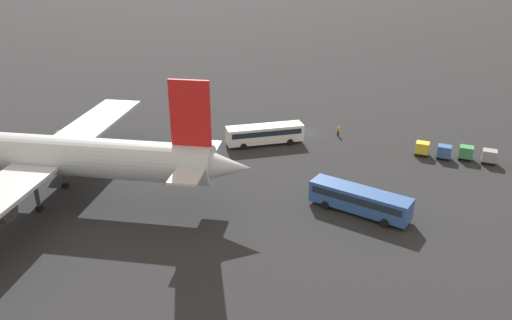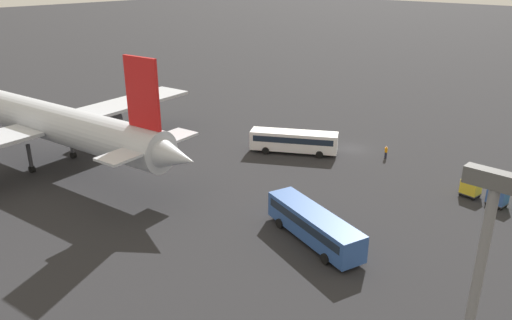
{
  "view_description": "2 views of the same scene",
  "coord_description": "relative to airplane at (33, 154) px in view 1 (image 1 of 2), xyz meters",
  "views": [
    {
      "loc": [
        -13.99,
        77.49,
        29.81
      ],
      "look_at": [
        3.06,
        19.45,
        2.83
      ],
      "focal_mm": 35.0,
      "sensor_mm": 36.0,
      "label": 1
    },
    {
      "loc": [
        -35.25,
        59.02,
        24.63
      ],
      "look_at": [
        1.23,
        19.21,
        3.47
      ],
      "focal_mm": 35.0,
      "sensor_mm": 36.0,
      "label": 2
    }
  ],
  "objects": [
    {
      "name": "cargo_cart_grey",
      "position": [
        -54.96,
        -27.23,
        -4.83
      ],
      "size": [
        2.2,
        1.93,
        2.06
      ],
      "rotation": [
        0.0,
        0.0,
        -0.13
      ],
      "color": "#38383D",
      "rests_on": "ground"
    },
    {
      "name": "airplane",
      "position": [
        0.0,
        0.0,
        0.0
      ],
      "size": [
        54.05,
        47.12,
        16.03
      ],
      "rotation": [
        0.0,
        0.0,
        0.13
      ],
      "color": "#B2B7C1",
      "rests_on": "ground"
    },
    {
      "name": "shuttle_bus_near",
      "position": [
        -22.01,
        -25.33,
        -4.18
      ],
      "size": [
        11.82,
        8.51,
        3.05
      ],
      "rotation": [
        0.0,
        0.0,
        0.53
      ],
      "color": "white",
      "rests_on": "ground"
    },
    {
      "name": "worker_person",
      "position": [
        -32.63,
        -32.14,
        -5.15
      ],
      "size": [
        0.38,
        0.38,
        1.74
      ],
      "color": "#1E1E2D",
      "rests_on": "ground"
    },
    {
      "name": "shuttle_bus_far",
      "position": [
        -38.43,
        -7.66,
        -4.19
      ],
      "size": [
        12.3,
        6.26,
        3.03
      ],
      "rotation": [
        0.0,
        0.0,
        -0.31
      ],
      "color": "#2D5199",
      "rests_on": "ground"
    },
    {
      "name": "cargo_cart_yellow",
      "position": [
        -45.75,
        -27.63,
        -4.83
      ],
      "size": [
        2.2,
        1.93,
        2.06
      ],
      "rotation": [
        0.0,
        0.0,
        -0.13
      ],
      "color": "#38383D",
      "rests_on": "ground"
    },
    {
      "name": "cargo_cart_blue",
      "position": [
        -48.82,
        -27.15,
        -4.83
      ],
      "size": [
        2.2,
        1.93,
        2.06
      ],
      "rotation": [
        0.0,
        0.0,
        -0.13
      ],
      "color": "#38383D",
      "rests_on": "ground"
    },
    {
      "name": "cargo_cart_green",
      "position": [
        -51.89,
        -27.75,
        -4.83
      ],
      "size": [
        2.2,
        1.93,
        2.06
      ],
      "rotation": [
        0.0,
        0.0,
        -0.13
      ],
      "color": "#38383D",
      "rests_on": "ground"
    },
    {
      "name": "ground_plane",
      "position": [
        -27.28,
        -32.29,
        -6.02
      ],
      "size": [
        600.0,
        600.0,
        0.0
      ],
      "primitive_type": "plane",
      "color": "#232326"
    }
  ]
}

